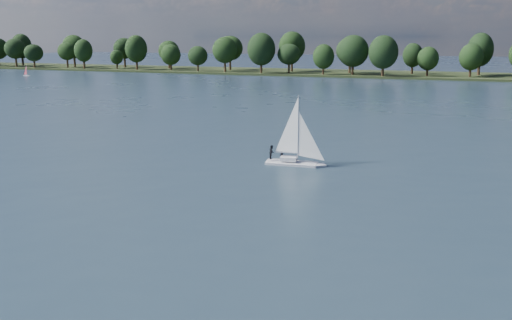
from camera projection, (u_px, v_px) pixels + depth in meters
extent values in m
plane|color=#233342|center=(383.00, 113.00, 111.12)|extent=(700.00, 700.00, 0.00)
cube|color=black|center=(430.00, 76.00, 213.25)|extent=(660.00, 40.00, 1.50)
cube|color=silver|center=(293.00, 165.00, 65.89)|extent=(6.55, 2.28, 0.76)
cube|color=silver|center=(293.00, 159.00, 65.73)|extent=(1.97, 1.27, 0.47)
cylinder|color=silver|center=(293.00, 128.00, 64.97)|extent=(0.11, 0.11, 7.56)
imported|color=black|center=(282.00, 152.00, 66.42)|extent=(0.51, 0.66, 1.63)
imported|color=black|center=(272.00, 152.00, 66.41)|extent=(0.73, 0.87, 1.63)
cube|color=white|center=(27.00, 76.00, 215.35)|extent=(2.71, 1.16, 0.43)
cylinder|color=silver|center=(27.00, 70.00, 214.90)|extent=(0.08, 0.08, 3.82)
cube|color=#57595C|center=(60.00, 70.00, 253.91)|extent=(4.33, 2.78, 0.50)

